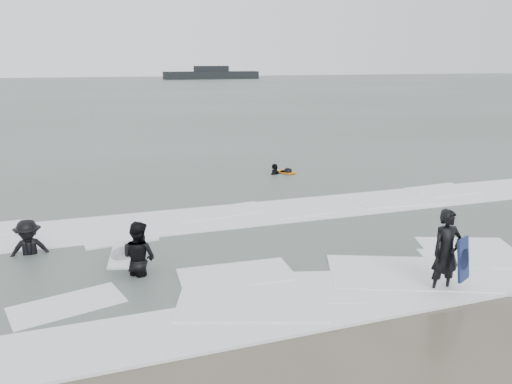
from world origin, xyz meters
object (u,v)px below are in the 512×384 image
object	(u,v)px
surfer_breaker	(30,257)
vessel_horizon	(211,74)
surfer_centre	(442,292)
surfer_right_near	(275,175)
surfer_right_far	(288,175)
surfer_wading	(140,275)

from	to	relation	value
surfer_breaker	vessel_horizon	world-z (taller)	vessel_horizon
surfer_centre	surfer_right_near	bearing A→B (deg)	88.44
surfer_right_near	vessel_horizon	world-z (taller)	vessel_horizon
surfer_breaker	surfer_centre	bearing A→B (deg)	-31.84
surfer_centre	surfer_right_far	xyz separation A→B (m)	(1.16, 12.20, 0.00)
surfer_centre	surfer_right_far	size ratio (longest dim) A/B	1.32
surfer_wading	surfer_right_near	size ratio (longest dim) A/B	1.14
surfer_right_near	surfer_right_far	xyz separation A→B (m)	(0.56, -0.18, 0.00)
surfer_centre	surfer_right_far	bearing A→B (deg)	85.78
surfer_wading	vessel_horizon	xyz separation A→B (m)	(32.75, 129.94, 1.36)
surfer_right_near	surfer_wading	bearing A→B (deg)	18.80
surfer_wading	surfer_breaker	xyz separation A→B (m)	(-2.66, 2.08, 0.00)
surfer_right_far	vessel_horizon	distance (m)	123.47
surfer_centre	surfer_right_far	world-z (taller)	surfer_centre
surfer_centre	surfer_breaker	bearing A→B (deg)	151.29
surfer_wading	vessel_horizon	distance (m)	134.01
surfer_wading	surfer_centre	bearing A→B (deg)	-162.50
surfer_right_far	surfer_breaker	bearing A→B (deg)	10.43
surfer_centre	vessel_horizon	xyz separation A→B (m)	(26.36, 133.06, 1.36)
surfer_breaker	surfer_right_far	distance (m)	12.37
surfer_breaker	surfer_right_near	size ratio (longest dim) A/B	1.12
surfer_breaker	surfer_right_near	world-z (taller)	surfer_breaker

